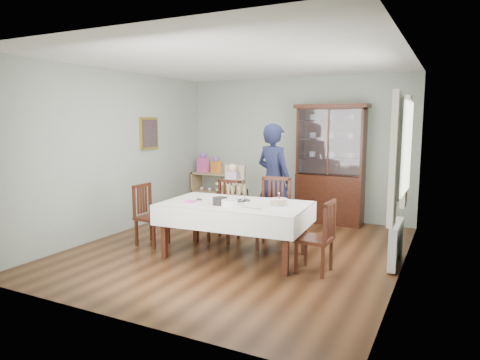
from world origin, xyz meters
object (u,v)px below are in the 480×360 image
Objects in this scene: chair_end_right at (315,251)px; gift_bag_pink at (203,163)px; dining_table at (235,229)px; chair_far_left at (224,223)px; birthday_cake at (279,202)px; woman at (274,180)px; gift_bag_orange at (216,166)px; sideboard at (213,191)px; chair_far_right at (273,227)px; champagne_tray at (236,196)px; china_cabinet at (330,162)px; high_chair at (233,202)px; chair_end_left at (152,227)px.

gift_bag_pink is at bearing -126.77° from chair_end_right.
chair_far_left is at bearing 129.18° from dining_table.
birthday_cake is at bearing -25.60° from chair_far_left.
chair_far_left is 2.24× the size of gift_bag_pink.
woman is 5.40× the size of gift_bag_orange.
chair_far_right is (2.17, -1.95, -0.09)m from sideboard.
gift_bag_pink reaches higher than champagne_tray.
birthday_cake is (1.15, -0.57, 0.53)m from chair_far_left.
woman is 7.07× the size of birthday_cake.
chair_end_right is (0.55, -2.67, -0.85)m from china_cabinet.
chair_far_right reaches higher than champagne_tray.
birthday_cake is at bearing -46.07° from gift_bag_orange.
gift_bag_pink is (-2.13, 1.25, 0.07)m from woman.
gift_bag_pink reaches higher than chair_far_right.
high_chair is (-1.13, 0.84, 0.13)m from chair_far_right.
woman is 0.99m from high_chair.
high_chair is 2.68× the size of gift_bag_pink.
gift_bag_pink is at bearing -175.09° from sideboard.
dining_table is at bearing -49.89° from chair_far_left.
chair_end_left is at bearing -139.71° from chair_far_left.
gift_bag_pink is at bearing 131.03° from chair_far_right.
chair_far_left is at bearing 153.48° from birthday_cake.
champagne_tray is (1.38, 0.15, 0.56)m from chair_end_left.
chair_far_left is at bearing -50.72° from gift_bag_pink.
sideboard is (-2.50, 0.02, -0.72)m from china_cabinet.
chair_end_left is (-1.72, -0.70, -0.04)m from chair_far_right.
sideboard is at bearing 125.47° from chair_far_left.
chair_far_right is 2.66× the size of champagne_tray.
chair_far_left is 0.91× the size of chair_far_right.
high_chair is 3.31× the size of gift_bag_orange.
dining_table is 1.20m from chair_end_right.
chair_far_right is 1.13× the size of chair_end_right.
woman reaches higher than chair_end_right.
woman reaches higher than high_chair.
gift_bag_pink is at bearing 130.20° from chair_far_left.
chair_far_left is at bearing 131.97° from champagne_tray.
dining_table is 0.75m from birthday_cake.
gift_bag_pink reaches higher than chair_far_left.
china_cabinet is 2.86m from chair_end_right.
chair_far_right is at bearing -42.74° from gift_bag_orange.
chair_end_right is 0.81m from birthday_cake.
champagne_tray is at bearing -53.64° from sideboard.
champagne_tray is (1.83, -2.49, 0.43)m from sideboard.
china_cabinet is 1.40m from woman.
chair_end_left is 1.66m from high_chair.
woman is (-1.15, 1.43, 0.65)m from chair_end_right.
high_chair is at bearing 119.67° from champagne_tray.
gift_bag_orange reaches higher than sideboard.
chair_far_left is (-1.17, -1.91, -0.84)m from china_cabinet.
sideboard is 0.63m from gift_bag_pink.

